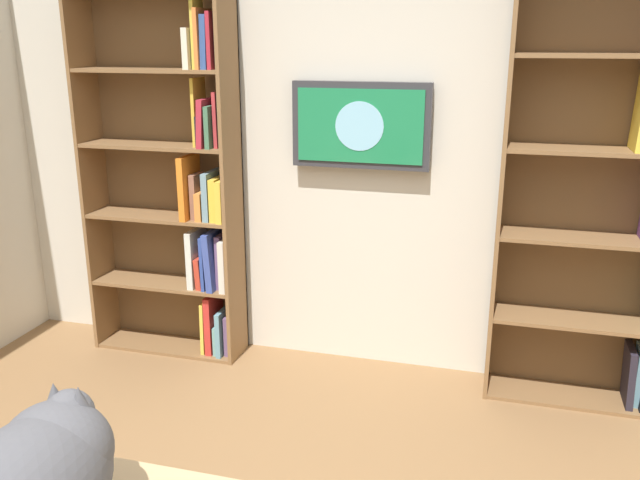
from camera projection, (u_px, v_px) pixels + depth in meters
wall_back at (368, 133)px, 3.67m from camera, size 4.52×0.06×2.70m
bookshelf_left at (622, 198)px, 3.26m from camera, size 0.93×0.28×2.23m
bookshelf_right at (182, 189)px, 3.89m from camera, size 0.92×0.28×2.11m
wall_mounted_tv at (361, 125)px, 3.59m from camera, size 0.75×0.07×0.46m
cat at (37, 480)px, 1.49m from camera, size 0.32×0.59×0.33m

